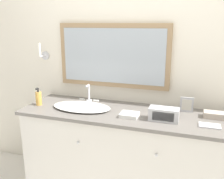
# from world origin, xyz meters

# --- Properties ---
(wall_back) EXTENTS (8.00, 0.18, 2.55)m
(wall_back) POSITION_xyz_m (-0.00, 0.66, 1.28)
(wall_back) COLOR silver
(wall_back) RESTS_ON ground_plane
(vanity_counter) EXTENTS (1.89, 0.61, 0.85)m
(vanity_counter) POSITION_xyz_m (0.00, 0.33, 0.43)
(vanity_counter) COLOR beige
(vanity_counter) RESTS_ON ground_plane
(sink_basin) EXTENTS (0.56, 0.37, 0.19)m
(sink_basin) POSITION_xyz_m (-0.41, 0.30, 0.87)
(sink_basin) COLOR white
(sink_basin) RESTS_ON vanity_counter
(soap_bottle) EXTENTS (0.06, 0.06, 0.17)m
(soap_bottle) POSITION_xyz_m (-0.85, 0.26, 0.92)
(soap_bottle) COLOR gold
(soap_bottle) RESTS_ON vanity_counter
(appliance_box) EXTENTS (0.24, 0.12, 0.11)m
(appliance_box) POSITION_xyz_m (0.35, 0.24, 0.91)
(appliance_box) COLOR #BCBCC1
(appliance_box) RESTS_ON vanity_counter
(picture_frame) EXTENTS (0.12, 0.01, 0.14)m
(picture_frame) POSITION_xyz_m (0.52, 0.50, 0.92)
(picture_frame) COLOR #B2B2B7
(picture_frame) RESTS_ON vanity_counter
(hand_towel_near_sink) EXTENTS (0.19, 0.10, 0.05)m
(hand_towel_near_sink) POSITION_xyz_m (0.76, 0.43, 0.88)
(hand_towel_near_sink) COLOR #B7A899
(hand_towel_near_sink) RESTS_ON vanity_counter
(hand_towel_far_corner) EXTENTS (0.15, 0.13, 0.03)m
(hand_towel_far_corner) POSITION_xyz_m (0.06, 0.23, 0.87)
(hand_towel_far_corner) COLOR white
(hand_towel_far_corner) RESTS_ON vanity_counter
(metal_tray) EXTENTS (0.16, 0.10, 0.01)m
(metal_tray) POSITION_xyz_m (0.70, 0.23, 0.86)
(metal_tray) COLOR silver
(metal_tray) RESTS_ON vanity_counter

